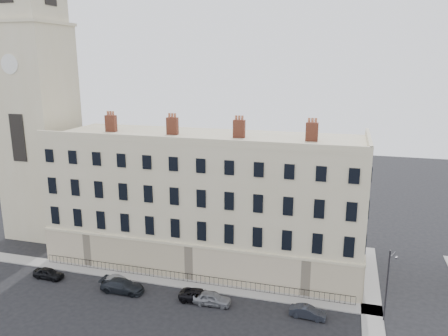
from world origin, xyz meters
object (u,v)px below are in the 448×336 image
at_px(car_f, 308,312).
at_px(streetlamp, 388,283).
at_px(car_c, 122,286).
at_px(car_b, 118,283).
at_px(car_e, 212,299).
at_px(car_d, 200,296).
at_px(car_a, 48,273).

xyz_separation_m(car_f, streetlamp, (6.84, 1.24, 3.36)).
bearing_deg(car_c, streetlamp, -86.93).
bearing_deg(car_b, car_e, -84.07).
distance_m(car_d, car_e, 1.36).
bearing_deg(car_c, car_a, 86.81).
relative_size(car_a, car_f, 1.03).
xyz_separation_m(car_a, streetlamp, (35.10, 1.32, 3.32)).
bearing_deg(streetlamp, car_e, -155.04).
height_order(car_c, car_d, car_c).
bearing_deg(car_c, car_d, -87.48).
relative_size(car_b, car_d, 0.88).
bearing_deg(car_c, car_e, -89.53).
bearing_deg(car_d, car_f, -91.65).
height_order(car_b, car_f, car_b).
height_order(car_f, streetlamp, streetlamp).
xyz_separation_m(car_a, car_f, (28.26, 0.07, -0.04)).
distance_m(car_c, streetlamp, 26.07).
relative_size(car_c, car_d, 1.09).
bearing_deg(car_c, car_f, -89.31).
xyz_separation_m(car_e, streetlamp, (16.11, 1.51, 3.27)).
height_order(car_b, car_d, car_b).
height_order(car_a, car_b, car_b).
relative_size(car_b, streetlamp, 0.53).
bearing_deg(car_a, car_e, -88.04).
xyz_separation_m(car_b, streetlamp, (26.58, 1.19, 3.30)).
distance_m(car_e, car_f, 9.28).
xyz_separation_m(car_a, car_d, (17.65, 0.08, -0.00)).
height_order(car_a, streetlamp, streetlamp).
bearing_deg(car_b, streetlamp, -79.76).
bearing_deg(car_e, car_b, 86.54).
bearing_deg(streetlamp, car_c, -156.60).
xyz_separation_m(car_d, car_e, (1.33, -0.27, 0.05)).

